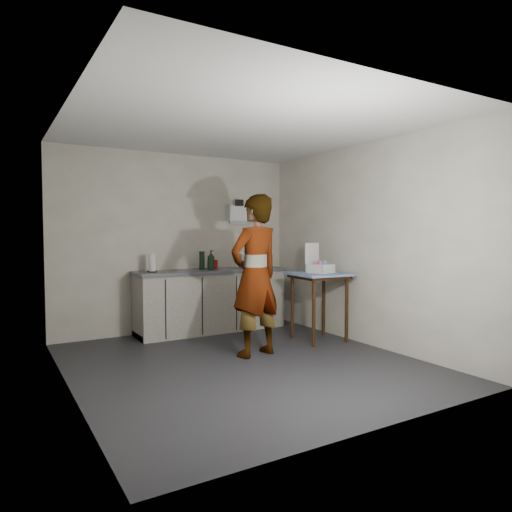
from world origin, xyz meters
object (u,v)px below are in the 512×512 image
soap_bottle (211,260)px  paper_towel (152,263)px  side_table (319,281)px  dark_bottle (202,261)px  dish_rack (248,264)px  standing_man (255,276)px  bakery_box (319,266)px  kitchen_counter (211,302)px  soda_can (215,264)px

soap_bottle → paper_towel: 0.84m
side_table → dark_bottle: 1.72m
paper_towel → dish_rack: bearing=-2.1°
standing_man → bakery_box: (1.12, 0.22, 0.05)m
kitchen_counter → standing_man: size_ratio=1.18×
soda_can → dish_rack: 0.52m
soda_can → dark_bottle: 0.26m
soap_bottle → paper_towel: bearing=172.3°
paper_towel → dish_rack: (1.48, -0.05, -0.06)m
paper_towel → side_table: bearing=-34.3°
paper_towel → bakery_box: (1.88, -1.28, -0.03)m
soda_can → kitchen_counter: bearing=-158.6°
kitchen_counter → bakery_box: (1.00, -1.27, 0.58)m
soap_bottle → dark_bottle: 0.14m
soda_can → dish_rack: (0.51, -0.08, -0.01)m
soda_can → dish_rack: dish_rack is taller
standing_man → soap_bottle: bearing=-104.6°
soap_bottle → dish_rack: (0.65, 0.06, -0.08)m
dish_rack → kitchen_counter: bearing=175.3°
paper_towel → bakery_box: bearing=-34.2°
kitchen_counter → paper_towel: 1.07m
standing_man → soda_can: (0.21, 1.53, 0.03)m
kitchen_counter → soap_bottle: size_ratio=7.87×
soda_can → paper_towel: size_ratio=0.54×
standing_man → soap_bottle: standing_man is taller
soap_bottle → bakery_box: bearing=-47.9°
dark_bottle → dish_rack: 0.76m
standing_man → paper_towel: size_ratio=7.43×
side_table → dark_bottle: bearing=136.2°
dark_bottle → bakery_box: 1.70m
dish_rack → standing_man: bearing=-116.6°
paper_towel → soap_bottle: bearing=-7.7°
bakery_box → soda_can: bearing=112.0°
kitchen_counter → bakery_box: 1.72m
side_table → paper_towel: bearing=149.4°
soap_bottle → soda_can: soap_bottle is taller
paper_towel → bakery_box: size_ratio=0.64×
soap_bottle → bakery_box: size_ratio=0.72×
dark_bottle → paper_towel: (-0.73, 0.03, -0.01)m
side_table → dark_bottle: (-1.15, 1.26, 0.25)m
side_table → standing_man: size_ratio=0.48×
side_table → soda_can: size_ratio=6.67×
dark_bottle → bakery_box: size_ratio=0.68×
soda_can → dish_rack: bearing=-9.4°
side_table → bakery_box: bearing=42.7°
soap_bottle → dark_bottle: soap_bottle is taller
kitchen_counter → dish_rack: bearing=-4.7°
kitchen_counter → soda_can: size_ratio=16.35×
kitchen_counter → side_table: (1.00, -1.28, 0.37)m
paper_towel → soda_can: bearing=1.8°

